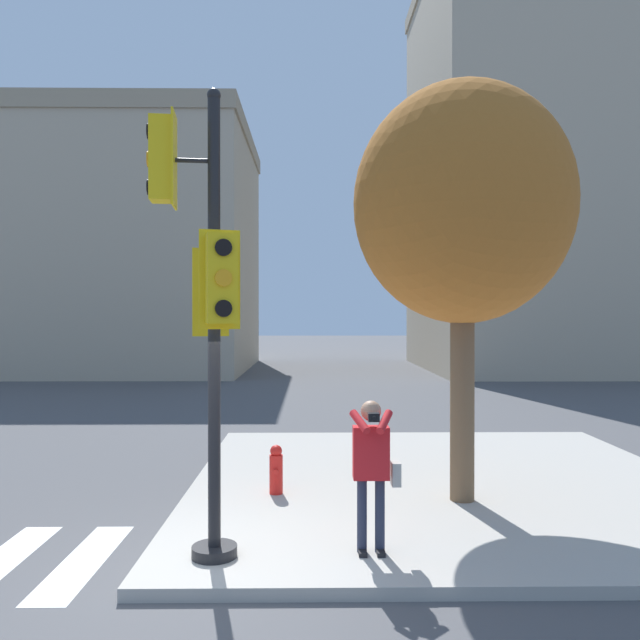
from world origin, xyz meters
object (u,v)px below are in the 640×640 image
person_photographer (372,461)px  fire_hydrant (276,470)px  traffic_signal_pole (204,288)px  street_tree (463,206)px

person_photographer → fire_hydrant: person_photographer is taller
traffic_signal_pole → street_tree: (3.33, 2.07, 1.27)m
street_tree → fire_hydrant: street_tree is taller
street_tree → fire_hydrant: 4.70m
traffic_signal_pole → fire_hydrant: bearing=75.0°
traffic_signal_pole → person_photographer: bearing=3.5°
person_photographer → street_tree: bearing=52.9°
traffic_signal_pole → fire_hydrant: size_ratio=7.08×
traffic_signal_pole → fire_hydrant: traffic_signal_pole is taller
traffic_signal_pole → fire_hydrant: (0.65, 2.42, -2.58)m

